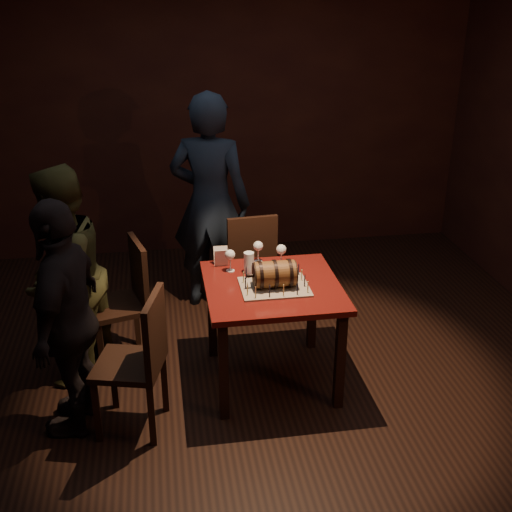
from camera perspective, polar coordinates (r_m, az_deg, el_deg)
name	(u,v)px	position (r m, az deg, el deg)	size (l,w,h in m)	color
room_shell	(256,193)	(4.01, 0.04, 5.60)	(5.04, 5.04, 2.80)	black
pub_table	(272,299)	(4.34, 1.45, -3.84)	(0.90, 0.90, 0.75)	#450D0B
cake_board	(274,287)	(4.24, 1.65, -2.76)	(0.45, 0.35, 0.01)	gray
barrel_cake	(275,274)	(4.20, 1.66, -1.61)	(0.33, 0.19, 0.19)	brown
birthday_candles	(275,280)	(4.23, 1.67, -2.19)	(0.40, 0.30, 0.09)	#EFE88F
wine_glass_left	(230,256)	(4.43, -2.32, 0.03)	(0.07, 0.07, 0.16)	silver
wine_glass_mid	(258,247)	(4.57, 0.19, 0.80)	(0.07, 0.07, 0.16)	silver
wine_glass_right	(281,250)	(4.52, 2.26, 0.50)	(0.07, 0.07, 0.16)	silver
pint_of_ale	(249,263)	(4.43, -0.63, -0.63)	(0.07, 0.07, 0.15)	silver
menu_card	(221,257)	(4.54, -3.12, -0.09)	(0.10, 0.05, 0.13)	white
chair_back	(250,260)	(5.21, -0.57, -0.36)	(0.43, 0.43, 0.93)	black
chair_left_rear	(127,295)	(4.73, -11.38, -3.46)	(0.49, 0.49, 0.93)	black
chair_left_front	(141,356)	(4.01, -10.21, -8.73)	(0.49, 0.49, 0.93)	black
person_back	(210,204)	(5.30, -4.10, 4.66)	(0.67, 0.44, 1.84)	#192232
person_left_rear	(63,277)	(4.54, -16.77, -1.82)	(0.75, 0.58, 1.54)	#404020
person_left_front	(67,319)	(4.02, -16.41, -5.36)	(0.89, 0.37, 1.52)	black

